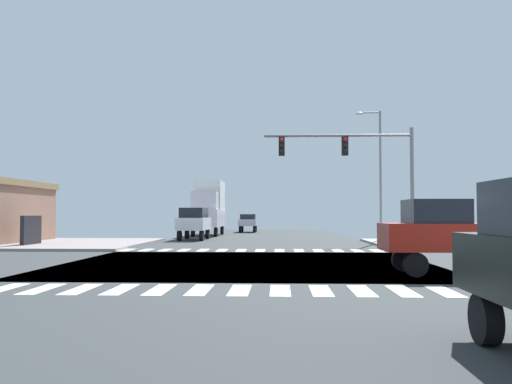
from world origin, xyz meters
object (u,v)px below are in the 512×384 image
object	(u,v)px
traffic_signal_mast	(353,159)
suv_crossing_1	(194,221)
street_lamp	(377,164)
box_truck_leading_1	(209,206)
pickup_farside_2	(459,233)
sedan_queued_1	(248,221)

from	to	relation	value
traffic_signal_mast	suv_crossing_1	xyz separation A→B (m)	(-10.13, 10.80, -3.40)
street_lamp	box_truck_leading_1	size ratio (longest dim) A/B	1.25
pickup_farside_2	box_truck_leading_1	size ratio (longest dim) A/B	0.71
street_lamp	pickup_farside_2	distance (m)	20.17
street_lamp	pickup_farside_2	xyz separation A→B (m)	(-1.09, -19.74, -4.00)
pickup_farside_2	suv_crossing_1	distance (m)	24.95
pickup_farside_2	box_truck_leading_1	distance (m)	32.37
pickup_farside_2	sedan_queued_1	bearing A→B (deg)	12.88
suv_crossing_1	box_truck_leading_1	size ratio (longest dim) A/B	0.64
street_lamp	pickup_farside_2	bearing A→B (deg)	-93.15
street_lamp	sedan_queued_1	xyz separation A→B (m)	(-9.96, 19.07, -4.18)
sedan_queued_1	box_truck_leading_1	xyz separation A→B (m)	(-3.00, -8.72, 1.45)
box_truck_leading_1	traffic_signal_mast	bearing A→B (deg)	118.14
street_lamp	suv_crossing_1	size ratio (longest dim) A/B	1.95
street_lamp	box_truck_leading_1	xyz separation A→B (m)	(-12.96, 10.35, -2.73)
street_lamp	box_truck_leading_1	distance (m)	16.81
pickup_farside_2	suv_crossing_1	xyz separation A→B (m)	(-11.87, 21.94, 0.10)
sedan_queued_1	box_truck_leading_1	world-z (taller)	box_truck_leading_1
pickup_farside_2	suv_crossing_1	world-z (taller)	pickup_farside_2
street_lamp	suv_crossing_1	world-z (taller)	street_lamp
sedan_queued_1	box_truck_leading_1	distance (m)	9.34
traffic_signal_mast	suv_crossing_1	distance (m)	15.19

